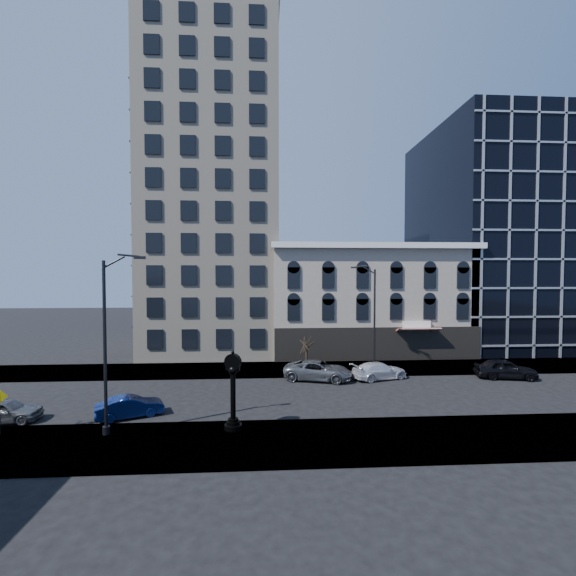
{
  "coord_description": "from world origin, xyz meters",
  "views": [
    {
      "loc": [
        0.05,
        -28.61,
        9.14
      ],
      "look_at": [
        2.0,
        4.0,
        8.0
      ],
      "focal_mm": 24.0,
      "sensor_mm": 36.0,
      "label": 1
    }
  ],
  "objects": [
    {
      "name": "cream_tower",
      "position": [
        -6.11,
        18.88,
        19.32
      ],
      "size": [
        15.9,
        15.4,
        42.5
      ],
      "color": "beige",
      "rests_on": "ground"
    },
    {
      "name": "glass_office",
      "position": [
        32.0,
        20.91,
        14.0
      ],
      "size": [
        20.0,
        20.15,
        28.0
      ],
      "color": "black",
      "rests_on": "ground"
    },
    {
      "name": "victorian_row",
      "position": [
        12.0,
        15.89,
        6.0
      ],
      "size": [
        22.6,
        11.19,
        12.5
      ],
      "color": "#A59788",
      "rests_on": "ground"
    },
    {
      "name": "sidewalk_near",
      "position": [
        0.0,
        -8.0,
        0.06
      ],
      "size": [
        160.0,
        6.0,
        0.12
      ],
      "primitive_type": "cube",
      "color": "gray",
      "rests_on": "ground"
    },
    {
      "name": "car_far_a",
      "position": [
        4.63,
        4.27,
        0.82
      ],
      "size": [
        6.42,
        4.2,
        1.64
      ],
      "primitive_type": "imported",
      "rotation": [
        0.0,
        0.0,
        1.3
      ],
      "color": "#595B60",
      "rests_on": "ground"
    },
    {
      "name": "sidewalk_far",
      "position": [
        0.0,
        8.0,
        0.06
      ],
      "size": [
        160.0,
        6.0,
        0.12
      ],
      "primitive_type": "cube",
      "color": "gray",
      "rests_on": "ground"
    },
    {
      "name": "bare_tree_far",
      "position": [
        3.95,
        7.24,
        2.88
      ],
      "size": [
        2.14,
        2.14,
        3.67
      ],
      "color": "black",
      "rests_on": "sidewalk_far"
    },
    {
      "name": "ground",
      "position": [
        0.0,
        0.0,
        0.0
      ],
      "size": [
        160.0,
        160.0,
        0.0
      ],
      "primitive_type": "plane",
      "color": "black",
      "rests_on": "ground"
    },
    {
      "name": "street_clock",
      "position": [
        -1.83,
        -6.3,
        2.2
      ],
      "size": [
        1.04,
        1.04,
        4.6
      ],
      "rotation": [
        0.0,
        0.0,
        -0.35
      ],
      "color": "black",
      "rests_on": "sidewalk_near"
    },
    {
      "name": "car_near_b",
      "position": [
        -8.6,
        -3.72,
        0.68
      ],
      "size": [
        4.36,
        2.98,
        1.36
      ],
      "primitive_type": "imported",
      "rotation": [
        0.0,
        0.0,
        1.99
      ],
      "color": "#0C194C",
      "rests_on": "ground"
    },
    {
      "name": "car_near_a",
      "position": [
        -16.1,
        -4.08,
        0.71
      ],
      "size": [
        4.33,
        2.05,
        1.43
      ],
      "primitive_type": "imported",
      "rotation": [
        0.0,
        0.0,
        1.66
      ],
      "color": "#595B60",
      "rests_on": "ground"
    },
    {
      "name": "car_far_c",
      "position": [
        21.14,
        3.71,
        0.85
      ],
      "size": [
        5.31,
        2.96,
        1.71
      ],
      "primitive_type": "imported",
      "rotation": [
        0.0,
        0.0,
        1.38
      ],
      "color": "black",
      "rests_on": "ground"
    },
    {
      "name": "street_lamp_far",
      "position": [
        9.53,
        6.74,
        7.72
      ],
      "size": [
        2.53,
        1.05,
        10.07
      ],
      "rotation": [
        0.0,
        0.0,
        2.83
      ],
      "color": "black",
      "rests_on": "sidewalk_far"
    },
    {
      "name": "street_lamp_near",
      "position": [
        -8.18,
        -6.46,
        7.96
      ],
      "size": [
        2.66,
        0.84,
        10.38
      ],
      "rotation": [
        0.0,
        0.0,
        0.21
      ],
      "color": "black",
      "rests_on": "sidewalk_near"
    },
    {
      "name": "car_far_b",
      "position": [
        10.04,
        4.24,
        0.73
      ],
      "size": [
        5.37,
        3.38,
        1.45
      ],
      "primitive_type": "imported",
      "rotation": [
        0.0,
        0.0,
        1.86
      ],
      "color": "silver",
      "rests_on": "ground"
    }
  ]
}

